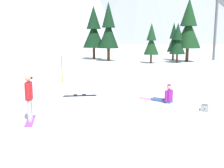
% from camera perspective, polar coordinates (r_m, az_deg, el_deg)
% --- Properties ---
extents(ground_plane, '(800.00, 800.00, 0.00)m').
position_cam_1_polar(ground_plane, '(10.32, 5.08, -7.64)').
color(ground_plane, white).
extents(snowboarder_foreground, '(0.77, 1.46, 1.77)m').
position_cam_1_polar(snowboarder_foreground, '(10.34, -17.41, -2.65)').
color(snowboarder_foreground, '#993FD8').
rests_on(snowboarder_foreground, ground_plane).
extents(snowboarder_midground, '(1.74, 1.21, 0.93)m').
position_cam_1_polar(snowboarder_midground, '(13.19, 11.40, -2.51)').
color(snowboarder_midground, '#335184').
rests_on(snowboarder_midground, ground_plane).
extents(loose_snowboard_near_left, '(1.82, 0.82, 0.09)m').
position_cam_1_polar(loose_snowboard_near_left, '(14.46, -6.96, -2.47)').
color(loose_snowboard_near_left, black).
rests_on(loose_snowboard_near_left, ground_plane).
extents(backpack_grey, '(0.40, 0.55, 0.27)m').
position_cam_1_polar(backpack_grey, '(12.21, 19.33, -4.82)').
color(backpack_grey, gray).
rests_on(backpack_grey, ground_plane).
extents(trail_marker_pole, '(0.06, 0.06, 1.86)m').
position_cam_1_polar(trail_marker_pole, '(18.81, -10.73, 3.09)').
color(trail_marker_pole, orange).
rests_on(trail_marker_pole, ground_plane).
extents(pine_tree_slender, '(2.76, 2.76, 7.83)m').
position_cam_1_polar(pine_tree_slender, '(36.27, -0.76, 11.74)').
color(pine_tree_slender, '#472D19').
rests_on(pine_tree_slender, ground_plane).
extents(pine_tree_tall, '(1.79, 1.79, 5.25)m').
position_cam_1_polar(pine_tree_tall, '(38.93, 13.12, 9.29)').
color(pine_tree_tall, '#472D19').
rests_on(pine_tree_tall, ground_plane).
extents(pine_tree_twin, '(1.98, 1.98, 4.96)m').
position_cam_1_polar(pine_tree_twin, '(34.58, 13.94, 8.95)').
color(pine_tree_twin, '#472D19').
rests_on(pine_tree_twin, ground_plane).
extents(pine_tree_short, '(1.87, 1.87, 4.90)m').
position_cam_1_polar(pine_tree_short, '(33.17, 8.47, 9.05)').
color(pine_tree_short, '#472D19').
rests_on(pine_tree_short, ground_plane).
extents(pine_tree_broad, '(3.21, 3.21, 7.67)m').
position_cam_1_polar(pine_tree_broad, '(39.28, -3.96, 11.46)').
color(pine_tree_broad, '#472D19').
rests_on(pine_tree_broad, ground_plane).
extents(pine_tree_leaning, '(3.32, 3.32, 8.11)m').
position_cam_1_polar(pine_tree_leaning, '(36.34, 16.12, 11.60)').
color(pine_tree_leaning, '#472D19').
rests_on(pine_tree_leaning, ground_plane).
extents(ski_lift_tower, '(3.42, 0.36, 8.76)m').
position_cam_1_polar(ski_lift_tower, '(40.50, 21.44, 12.06)').
color(ski_lift_tower, '#595B60').
rests_on(ski_lift_tower, ground_plane).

